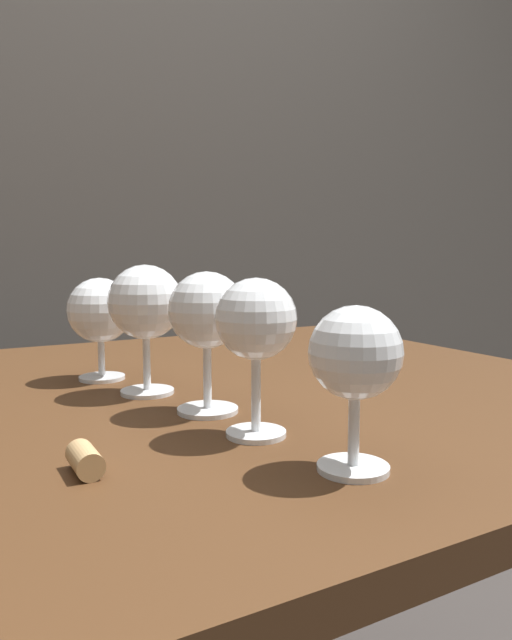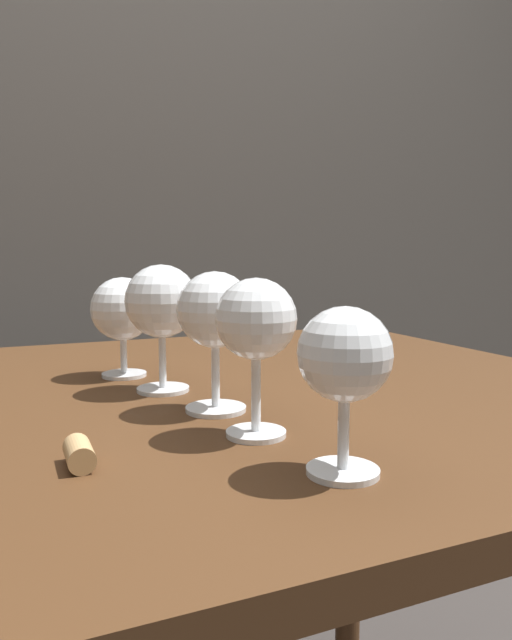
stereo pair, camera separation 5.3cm
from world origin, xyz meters
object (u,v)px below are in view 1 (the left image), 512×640
cork (85,460)px  wine_glass_port (144,305)px  wine_glass_cabernet (256,324)px  wine_glass_white (207,314)px  wine_glass_merlot (355,357)px  wine_glass_pinot (100,312)px

cork → wine_glass_port: bearing=61.4°
wine_glass_cabernet → cork: (-0.16, -0.02, -0.09)m
wine_glass_white → wine_glass_port: 0.12m
wine_glass_merlot → wine_glass_pinot: (-0.09, 0.43, 0.00)m
wine_glass_cabernet → cork: wine_glass_cabernet is taller
wine_glass_merlot → wine_glass_cabernet: 0.12m
wine_glass_merlot → wine_glass_pinot: 0.44m
cork → wine_glass_pinot: bearing=73.6°
wine_glass_cabernet → wine_glass_port: (-0.04, 0.21, 0.00)m
wine_glass_merlot → wine_glass_cabernet: (-0.02, 0.11, 0.01)m
wine_glass_merlot → cork: bearing=152.5°
wine_glass_white → wine_glass_pinot: bearing=104.8°
wine_glass_white → wine_glass_cabernet: bearing=-86.5°
wine_glass_pinot → cork: size_ratio=3.27×
wine_glass_merlot → cork: 0.22m
wine_glass_white → cork: (-0.16, -0.11, -0.09)m
wine_glass_cabernet → cork: 0.19m
wine_glass_merlot → wine_glass_cabernet: bearing=102.0°
wine_glass_merlot → wine_glass_cabernet: size_ratio=0.88×
wine_glass_cabernet → wine_glass_port: 0.22m
wine_glass_pinot → cork: (-0.10, -0.33, -0.08)m
wine_glass_cabernet → wine_glass_pinot: bearing=101.4°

